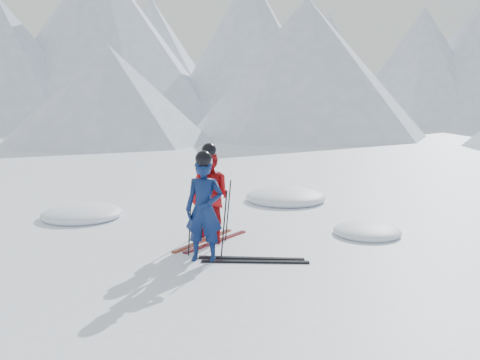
# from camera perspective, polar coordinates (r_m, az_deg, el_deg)

# --- Properties ---
(ground) EXTENTS (160.00, 160.00, 0.00)m
(ground) POSITION_cam_1_polar(r_m,az_deg,el_deg) (8.62, 9.37, -8.20)
(ground) COLOR white
(ground) RESTS_ON ground
(mountain_range) EXTENTS (106.15, 62.94, 15.53)m
(mountain_range) POSITION_cam_1_polar(r_m,az_deg,el_deg) (43.98, 22.26, 14.01)
(mountain_range) COLOR #B2BCD1
(mountain_range) RESTS_ON ground
(skier_blue) EXTENTS (0.63, 0.44, 1.65)m
(skier_blue) POSITION_cam_1_polar(r_m,az_deg,el_deg) (8.00, -4.05, -3.35)
(skier_blue) COLOR #0C1E4D
(skier_blue) RESTS_ON ground
(skier_red) EXTENTS (0.97, 0.86, 1.67)m
(skier_red) POSITION_cam_1_polar(r_m,az_deg,el_deg) (9.03, -3.45, -1.82)
(skier_red) COLOR #AB0D10
(skier_red) RESTS_ON ground
(pole_blue_left) EXTENTS (0.11, 0.08, 1.10)m
(pole_blue_left) POSITION_cam_1_polar(r_m,az_deg,el_deg) (8.30, -5.65, -4.86)
(pole_blue_left) COLOR black
(pole_blue_left) RESTS_ON ground
(pole_blue_right) EXTENTS (0.11, 0.07, 1.10)m
(pole_blue_right) POSITION_cam_1_polar(r_m,az_deg,el_deg) (8.22, -1.80, -4.97)
(pole_blue_right) COLOR black
(pole_blue_right) RESTS_ON ground
(pole_red_left) EXTENTS (0.11, 0.09, 1.11)m
(pole_red_left) POSITION_cam_1_polar(r_m,az_deg,el_deg) (9.42, -4.68, -3.11)
(pole_red_left) COLOR black
(pole_red_left) RESTS_ON ground
(pole_red_right) EXTENTS (0.11, 0.08, 1.11)m
(pole_red_right) POSITION_cam_1_polar(r_m,az_deg,el_deg) (9.14, -1.35, -3.46)
(pole_red_right) COLOR black
(pole_red_right) RESTS_ON ground
(ski_worn_left) EXTENTS (0.58, 1.65, 0.03)m
(ski_worn_left) POSITION_cam_1_polar(r_m,az_deg,el_deg) (9.26, -4.11, -6.77)
(ski_worn_left) COLOR black
(ski_worn_left) RESTS_ON ground
(ski_worn_right) EXTENTS (0.69, 1.62, 0.03)m
(ski_worn_right) POSITION_cam_1_polar(r_m,az_deg,el_deg) (9.19, -2.69, -6.89)
(ski_worn_right) COLOR black
(ski_worn_right) RESTS_ON ground
(ski_loose_a) EXTENTS (1.69, 0.41, 0.03)m
(ski_loose_a) POSITION_cam_1_polar(r_m,az_deg,el_deg) (8.25, 1.28, -8.78)
(ski_loose_a) COLOR black
(ski_loose_a) RESTS_ON ground
(ski_loose_b) EXTENTS (1.68, 0.47, 0.03)m
(ski_loose_b) POSITION_cam_1_polar(r_m,az_deg,el_deg) (8.09, 1.71, -9.15)
(ski_loose_b) COLOR black
(ski_loose_b) RESTS_ON ground
(snow_lumps) EXTENTS (7.49, 4.78, 0.44)m
(snow_lumps) POSITION_cam_1_polar(r_m,az_deg,el_deg) (11.75, -1.07, -3.37)
(snow_lumps) COLOR white
(snow_lumps) RESTS_ON ground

